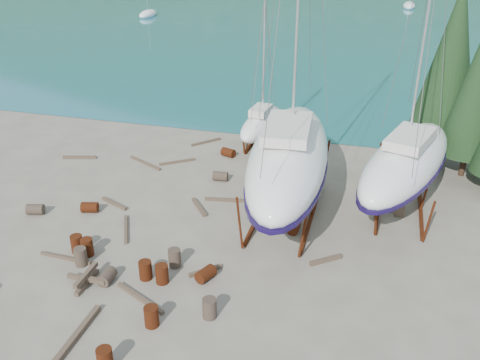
% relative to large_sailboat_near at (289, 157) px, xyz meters
% --- Properties ---
extents(ground, '(600.00, 600.00, 0.00)m').
position_rel_large_sailboat_near_xyz_m(ground, '(-2.92, -4.38, -3.41)').
color(ground, '#665D50').
rests_on(ground, ground).
extents(cypress_near_right, '(3.60, 3.60, 10.00)m').
position_rel_large_sailboat_near_xyz_m(cypress_near_right, '(9.58, 7.62, 2.38)').
color(cypress_near_right, black).
rests_on(cypress_near_right, ground).
extents(cypress_back_left, '(4.14, 4.14, 11.50)m').
position_rel_large_sailboat_near_xyz_m(cypress_back_left, '(8.08, 9.62, 3.25)').
color(cypress_back_left, black).
rests_on(cypress_back_left, ground).
extents(moored_boat_left, '(2.00, 5.00, 6.05)m').
position_rel_large_sailboat_near_xyz_m(moored_boat_left, '(-32.92, 55.62, -3.02)').
color(moored_boat_left, white).
rests_on(moored_boat_left, ground).
extents(moored_boat_mid, '(2.00, 5.00, 6.05)m').
position_rel_large_sailboat_near_xyz_m(moored_boat_mid, '(7.08, 75.62, -3.02)').
color(moored_boat_mid, white).
rests_on(moored_boat_mid, ground).
extents(large_sailboat_near, '(4.93, 13.72, 21.19)m').
position_rel_large_sailboat_near_xyz_m(large_sailboat_near, '(0.00, 0.00, 0.00)').
color(large_sailboat_near, white).
rests_on(large_sailboat_near, ground).
extents(large_sailboat_far, '(6.44, 11.59, 17.61)m').
position_rel_large_sailboat_near_xyz_m(large_sailboat_far, '(5.89, 2.19, -0.53)').
color(large_sailboat_far, white).
rests_on(large_sailboat_far, ground).
extents(small_sailboat_shore, '(2.69, 6.53, 10.16)m').
position_rel_large_sailboat_near_xyz_m(small_sailboat_shore, '(-3.50, 8.93, -1.73)').
color(small_sailboat_shore, white).
rests_on(small_sailboat_shore, ground).
extents(worker, '(0.55, 0.68, 1.63)m').
position_rel_large_sailboat_near_xyz_m(worker, '(-1.78, -0.86, -2.59)').
color(worker, navy).
rests_on(worker, ground).
extents(drum_1, '(0.58, 0.88, 0.58)m').
position_rel_large_sailboat_near_xyz_m(drum_1, '(-6.48, -7.94, -3.12)').
color(drum_1, '#2D2823').
rests_on(drum_1, ground).
extents(drum_2, '(1.00, 0.78, 0.58)m').
position_rel_large_sailboat_near_xyz_m(drum_2, '(-10.35, -2.58, -3.12)').
color(drum_2, '#571C0F').
rests_on(drum_2, ground).
extents(drum_3, '(0.58, 0.58, 0.88)m').
position_rel_large_sailboat_near_xyz_m(drum_3, '(-4.14, -12.49, -2.97)').
color(drum_3, '#571C0F').
rests_on(drum_3, ground).
extents(drum_4, '(1.02, 0.84, 0.58)m').
position_rel_large_sailboat_near_xyz_m(drum_4, '(-5.20, 6.55, -3.12)').
color(drum_4, '#571C0F').
rests_on(drum_4, ground).
extents(drum_5, '(0.58, 0.58, 0.88)m').
position_rel_large_sailboat_near_xyz_m(drum_5, '(-1.41, -8.92, -2.97)').
color(drum_5, '#2D2823').
rests_on(drum_5, ground).
extents(drum_6, '(0.60, 0.89, 0.58)m').
position_rel_large_sailboat_near_xyz_m(drum_6, '(0.72, -1.64, -3.12)').
color(drum_6, '#571C0F').
rests_on(drum_6, ground).
extents(drum_7, '(0.58, 0.58, 0.88)m').
position_rel_large_sailboat_near_xyz_m(drum_7, '(-3.46, -9.99, -2.97)').
color(drum_7, '#571C0F').
rests_on(drum_7, ground).
extents(drum_8, '(0.58, 0.58, 0.88)m').
position_rel_large_sailboat_near_xyz_m(drum_8, '(-8.99, -6.17, -2.97)').
color(drum_8, '#571C0F').
rests_on(drum_8, ground).
extents(drum_9, '(0.93, 0.66, 0.58)m').
position_rel_large_sailboat_near_xyz_m(drum_9, '(-4.64, 2.97, -3.12)').
color(drum_9, '#2D2823').
rests_on(drum_9, ground).
extents(drum_10, '(0.58, 0.58, 0.88)m').
position_rel_large_sailboat_near_xyz_m(drum_10, '(-4.95, -7.24, -2.97)').
color(drum_10, '#571C0F').
rests_on(drum_10, ground).
extents(drum_11, '(0.59, 0.89, 0.58)m').
position_rel_large_sailboat_near_xyz_m(drum_11, '(0.04, 1.30, -3.12)').
color(drum_11, '#2D2823').
rests_on(drum_11, ground).
extents(drum_12, '(0.88, 1.04, 0.58)m').
position_rel_large_sailboat_near_xyz_m(drum_12, '(-2.35, -6.62, -3.12)').
color(drum_12, '#571C0F').
rests_on(drum_12, ground).
extents(drum_13, '(0.58, 0.58, 0.88)m').
position_rel_large_sailboat_near_xyz_m(drum_13, '(-8.38, -6.29, -2.97)').
color(drum_13, '#571C0F').
rests_on(drum_13, ground).
extents(drum_14, '(0.58, 0.58, 0.88)m').
position_rel_large_sailboat_near_xyz_m(drum_14, '(-4.13, -7.32, -2.97)').
color(drum_14, '#571C0F').
rests_on(drum_14, ground).
extents(drum_15, '(1.00, 0.78, 0.58)m').
position_rel_large_sailboat_near_xyz_m(drum_15, '(-13.07, -3.56, -3.12)').
color(drum_15, '#2D2823').
rests_on(drum_15, ground).
extents(drum_16, '(0.58, 0.58, 0.88)m').
position_rel_large_sailboat_near_xyz_m(drum_16, '(-8.25, -7.08, -2.97)').
color(drum_16, '#2D2823').
rests_on(drum_16, ground).
extents(drum_17, '(0.58, 0.58, 0.88)m').
position_rel_large_sailboat_near_xyz_m(drum_17, '(-4.05, -6.03, -2.97)').
color(drum_17, '#2D2823').
rests_on(drum_17, ground).
extents(timber_0, '(1.99, 1.52, 0.14)m').
position_rel_large_sailboat_near_xyz_m(timber_0, '(-8.13, 4.70, -3.34)').
color(timber_0, brown).
rests_on(timber_0, ground).
extents(timber_1, '(1.43, 1.18, 0.19)m').
position_rel_large_sailboat_near_xyz_m(timber_1, '(2.62, -3.86, -3.31)').
color(timber_1, brown).
rests_on(timber_1, ground).
extents(timber_2, '(2.18, 0.76, 0.19)m').
position_rel_large_sailboat_near_xyz_m(timber_2, '(-14.64, 3.62, -3.32)').
color(timber_2, brown).
rests_on(timber_2, ground).
extents(timber_3, '(2.70, 0.29, 0.15)m').
position_rel_large_sailboat_near_xyz_m(timber_3, '(-9.20, -6.89, -3.33)').
color(timber_3, brown).
rests_on(timber_3, ground).
extents(timber_4, '(1.90, 0.98, 0.17)m').
position_rel_large_sailboat_near_xyz_m(timber_4, '(-9.44, -1.52, -3.32)').
color(timber_4, brown).
rests_on(timber_4, ground).
extents(timber_5, '(2.66, 1.41, 0.16)m').
position_rel_large_sailboat_near_xyz_m(timber_5, '(-4.58, -8.67, -3.33)').
color(timber_5, brown).
rests_on(timber_5, ground).
extents(timber_6, '(0.54, 1.75, 0.19)m').
position_rel_large_sailboat_near_xyz_m(timber_6, '(-4.48, 8.21, -3.31)').
color(timber_6, brown).
rests_on(timber_6, ground).
extents(timber_7, '(1.28, 1.19, 0.17)m').
position_rel_large_sailboat_near_xyz_m(timber_7, '(-2.55, -6.14, -3.32)').
color(timber_7, brown).
rests_on(timber_7, ground).
extents(timber_8, '(1.38, 1.68, 0.19)m').
position_rel_large_sailboat_near_xyz_m(timber_8, '(-4.76, -0.65, -3.31)').
color(timber_8, brown).
rests_on(timber_8, ground).
extents(timber_9, '(1.68, 1.86, 0.15)m').
position_rel_large_sailboat_near_xyz_m(timber_9, '(-7.39, 8.42, -3.33)').
color(timber_9, brown).
rests_on(timber_9, ground).
extents(timber_10, '(2.35, 0.55, 0.16)m').
position_rel_large_sailboat_near_xyz_m(timber_10, '(-3.58, 0.55, -3.33)').
color(timber_10, brown).
rests_on(timber_10, ground).
extents(timber_11, '(1.32, 2.46, 0.15)m').
position_rel_large_sailboat_near_xyz_m(timber_11, '(-7.63, -3.80, -3.33)').
color(timber_11, brown).
rests_on(timber_11, ground).
extents(timber_15, '(2.69, 1.48, 0.15)m').
position_rel_large_sailboat_near_xyz_m(timber_15, '(-10.06, 3.97, -3.33)').
color(timber_15, brown).
rests_on(timber_15, ground).
extents(timber_16, '(0.23, 3.18, 0.23)m').
position_rel_large_sailboat_near_xyz_m(timber_16, '(-5.96, -11.29, -3.29)').
color(timber_16, brown).
rests_on(timber_16, ground).
extents(timber_pile_fore, '(1.80, 1.80, 0.60)m').
position_rel_large_sailboat_near_xyz_m(timber_pile_fore, '(-7.27, -8.33, -3.11)').
color(timber_pile_fore, brown).
rests_on(timber_pile_fore, ground).
extents(timber_pile_aft, '(1.80, 1.80, 0.60)m').
position_rel_large_sailboat_near_xyz_m(timber_pile_aft, '(-1.86, 2.08, -3.11)').
color(timber_pile_aft, brown).
rests_on(timber_pile_aft, ground).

